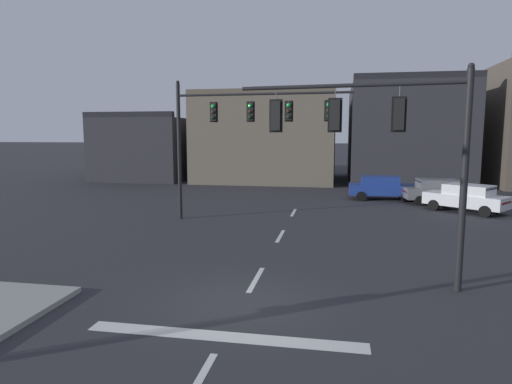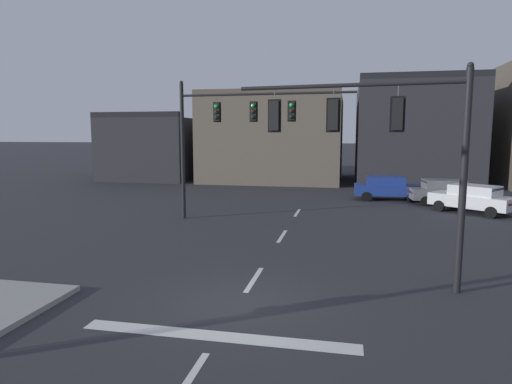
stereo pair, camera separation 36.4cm
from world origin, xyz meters
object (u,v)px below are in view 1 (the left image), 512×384
at_px(signal_mast_near_side, 386,135).
at_px(car_lot_farside, 439,191).
at_px(car_lot_middle, 466,197).
at_px(signal_mast_far_side, 235,123).
at_px(car_lot_nearside, 381,187).

bearing_deg(signal_mast_near_side, car_lot_farside, 72.74).
bearing_deg(car_lot_middle, signal_mast_far_side, -158.22).
bearing_deg(signal_mast_near_side, car_lot_nearside, 84.69).
relative_size(signal_mast_near_side, car_lot_farside, 1.45).
distance_m(signal_mast_near_side, car_lot_middle, 15.34).
relative_size(signal_mast_near_side, car_lot_nearside, 1.47).
relative_size(car_lot_middle, car_lot_farside, 1.00).
height_order(signal_mast_near_side, car_lot_nearside, signal_mast_near_side).
bearing_deg(car_lot_nearside, signal_mast_near_side, -95.31).
xyz_separation_m(signal_mast_far_side, car_lot_farside, (11.63, 7.91, -4.19)).
distance_m(signal_mast_near_side, signal_mast_far_side, 10.82).
distance_m(car_lot_middle, car_lot_farside, 3.04).
bearing_deg(signal_mast_near_side, car_lot_middle, 66.17).
bearing_deg(car_lot_middle, signal_mast_near_side, -113.83).
bearing_deg(car_lot_farside, signal_mast_near_side, -107.26).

